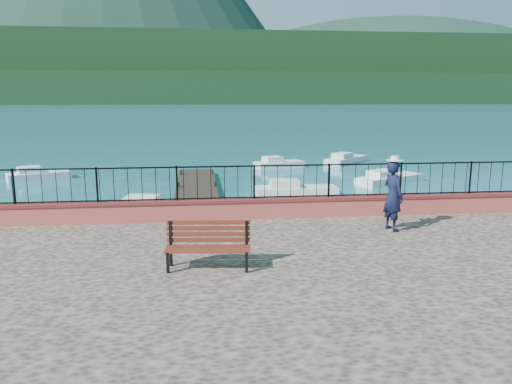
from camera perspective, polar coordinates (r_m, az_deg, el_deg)
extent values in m
plane|color=#19596B|center=(11.52, 3.47, -13.17)|extent=(2000.00, 2000.00, 0.00)
cube|color=#A63B40|center=(14.53, 0.97, -1.84)|extent=(28.00, 0.46, 0.58)
cube|color=black|center=(14.39, 0.98, 1.14)|extent=(27.00, 0.05, 0.95)
cube|color=#2D231C|center=(22.81, -6.83, -0.67)|extent=(2.00, 16.00, 0.30)
cube|color=black|center=(310.38, -6.50, 11.64)|extent=(900.00, 60.00, 18.00)
cube|color=black|center=(370.76, -6.60, 13.52)|extent=(900.00, 120.00, 44.00)
ellipsoid|color=#142D23|center=(612.01, 14.78, 10.12)|extent=(448.00, 384.00, 180.00)
cube|color=black|center=(10.34, -5.49, -7.63)|extent=(1.78, 0.71, 0.43)
cube|color=maroon|center=(10.45, -5.43, -4.66)|extent=(1.74, 0.26, 0.53)
imported|color=black|center=(13.55, 15.39, -0.41)|extent=(0.61, 0.77, 1.85)
cylinder|color=silver|center=(13.40, 15.60, 3.73)|extent=(0.44, 0.44, 0.12)
cube|color=silver|center=(20.31, -11.42, -1.52)|extent=(3.80, 1.93, 0.80)
cube|color=silver|center=(23.94, 4.65, 0.54)|extent=(3.88, 1.36, 0.80)
cube|color=white|center=(28.19, 15.06, 1.77)|extent=(4.33, 3.16, 0.80)
cube|color=silver|center=(31.09, -23.58, 2.05)|extent=(3.55, 2.61, 0.80)
cube|color=silver|center=(33.20, 2.67, 3.47)|extent=(3.47, 2.16, 0.80)
cube|color=silver|center=(36.15, 10.30, 3.91)|extent=(3.84, 3.79, 0.80)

